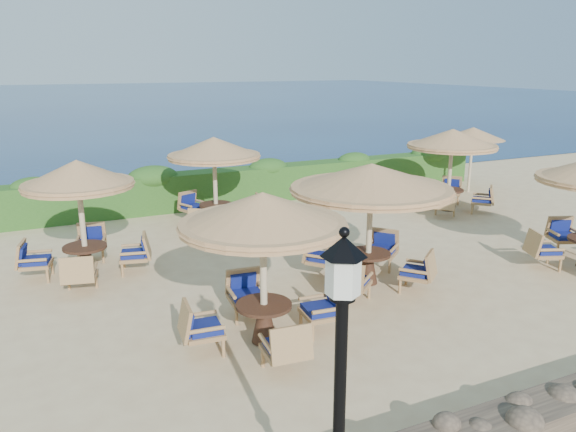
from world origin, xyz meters
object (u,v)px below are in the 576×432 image
at_px(extra_parasol, 473,134).
at_px(cafe_set_3, 80,203).
at_px(cafe_set_0, 263,241).
at_px(lamp_post, 339,424).
at_px(cafe_set_5, 451,155).
at_px(cafe_set_1, 371,196).
at_px(cafe_set_4, 214,164).

distance_m(extra_parasol, cafe_set_3, 14.24).
height_order(extra_parasol, cafe_set_0, cafe_set_0).
xyz_separation_m(lamp_post, cafe_set_0, (1.11, 4.41, 0.27)).
bearing_deg(extra_parasol, cafe_set_5, -144.51).
bearing_deg(cafe_set_0, cafe_set_1, 26.10).
height_order(cafe_set_4, cafe_set_5, same).
bearing_deg(cafe_set_0, cafe_set_4, 78.40).
distance_m(extra_parasol, cafe_set_1, 10.37).
bearing_deg(cafe_set_5, cafe_set_3, -174.15).
distance_m(cafe_set_3, cafe_set_5, 11.41).
height_order(lamp_post, cafe_set_1, lamp_post).
bearing_deg(extra_parasol, cafe_set_4, -177.07).
distance_m(cafe_set_0, cafe_set_4, 7.22).
xyz_separation_m(lamp_post, cafe_set_1, (4.20, 5.92, 0.41)).
bearing_deg(cafe_set_5, lamp_post, -134.62).
distance_m(extra_parasol, cafe_set_0, 13.77).
relative_size(lamp_post, cafe_set_0, 1.16).
relative_size(cafe_set_0, cafe_set_1, 0.83).
relative_size(cafe_set_4, cafe_set_5, 0.97).
bearing_deg(lamp_post, cafe_set_3, 98.28).
height_order(extra_parasol, cafe_set_1, cafe_set_1).
distance_m(lamp_post, cafe_set_0, 4.56).
bearing_deg(cafe_set_3, cafe_set_0, -62.20).
bearing_deg(cafe_set_3, lamp_post, -81.72).
relative_size(cafe_set_1, cafe_set_3, 1.20).
height_order(lamp_post, cafe_set_4, lamp_post).
height_order(cafe_set_3, cafe_set_4, same).
xyz_separation_m(extra_parasol, cafe_set_0, (-11.49, -7.59, -0.34)).
height_order(extra_parasol, cafe_set_5, cafe_set_5).
bearing_deg(lamp_post, cafe_set_0, 75.84).
bearing_deg(cafe_set_1, cafe_set_5, 36.04).
bearing_deg(cafe_set_3, extra_parasol, 12.12).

